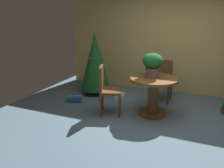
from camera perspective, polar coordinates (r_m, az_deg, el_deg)
ground_plane at (r=4.41m, az=10.36°, el=-10.05°), size 6.60×6.60×0.00m
back_wall_panel at (r=6.16m, az=15.73°, el=9.87°), size 6.00×0.10×2.60m
round_dining_table at (r=4.70m, az=10.20°, el=-1.48°), size 0.95×0.95×0.77m
flower_vase at (r=4.64m, az=9.99°, el=5.10°), size 0.40×0.40×0.48m
wooden_chair_left_near at (r=4.66m, az=-1.33°, el=-0.84°), size 0.54×0.55×1.00m
wooden_chair_far at (r=5.60m, az=12.46°, el=1.35°), size 0.43×0.45×0.95m
holiday_tree at (r=5.84m, az=-4.15°, el=5.63°), size 0.76×0.76×1.57m
gift_box_blue at (r=5.56m, az=-9.08°, el=-3.53°), size 0.41×0.39×0.13m
gift_box_cream at (r=5.67m, az=1.96°, el=-2.96°), size 0.29×0.33×0.12m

